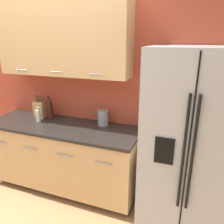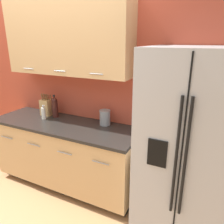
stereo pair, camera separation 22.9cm
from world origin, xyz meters
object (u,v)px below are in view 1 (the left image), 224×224
Objects in this scene: refrigerator at (188,144)px; soap_dispenser at (38,115)px; steel_canister at (103,118)px; wine_bottle at (50,109)px; knife_block at (40,109)px.

soap_dispenser is (-1.84, 0.08, 0.05)m from refrigerator.
refrigerator reaches higher than steel_canister.
steel_canister is at bearing 3.43° from wine_bottle.
knife_block reaches higher than wine_bottle.
wine_bottle is 1.58× the size of soap_dispenser.
soap_dispenser is 0.95× the size of steel_canister.
refrigerator is 1.05m from steel_canister.
refrigerator is 1.77m from wine_bottle.
knife_block is 0.91m from steel_canister.
knife_block reaches higher than steel_canister.
soap_dispenser is (-0.09, -0.13, -0.06)m from wine_bottle.
wine_bottle is (-1.76, 0.21, 0.11)m from refrigerator.
knife_block is 1.53× the size of steel_canister.
refrigerator is at bearing -6.93° from wine_bottle.
steel_canister is (0.74, 0.04, -0.05)m from wine_bottle.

